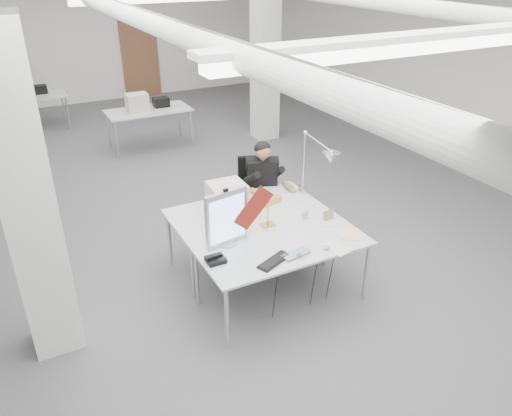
{
  "coord_description": "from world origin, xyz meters",
  "views": [
    {
      "loc": [
        -2.33,
        -6.34,
        3.5
      ],
      "look_at": [
        -0.06,
        -2.0,
        0.96
      ],
      "focal_mm": 35.0,
      "sensor_mm": 36.0,
      "label": 1
    }
  ],
  "objects_px": {
    "desk_main": "(283,245)",
    "monitor": "(226,218)",
    "architect_lamp": "(315,167)",
    "laptop": "(299,256)",
    "beige_monitor": "(227,199)",
    "desk_phone": "(216,260)",
    "bankers_lamp": "(268,213)",
    "office_chair": "(261,197)",
    "seated_person": "(263,174)"
  },
  "relations": [
    {
      "from": "desk_main",
      "to": "monitor",
      "type": "bearing_deg",
      "value": 151.77
    },
    {
      "from": "desk_main",
      "to": "architect_lamp",
      "type": "xyz_separation_m",
      "value": [
        0.85,
        0.71,
        0.47
      ]
    },
    {
      "from": "architect_lamp",
      "to": "laptop",
      "type": "bearing_deg",
      "value": -120.35
    },
    {
      "from": "laptop",
      "to": "beige_monitor",
      "type": "distance_m",
      "value": 1.22
    },
    {
      "from": "desk_phone",
      "to": "beige_monitor",
      "type": "height_order",
      "value": "beige_monitor"
    },
    {
      "from": "bankers_lamp",
      "to": "desk_main",
      "type": "bearing_deg",
      "value": -108.13
    },
    {
      "from": "desk_phone",
      "to": "bankers_lamp",
      "type": "bearing_deg",
      "value": 26.98
    },
    {
      "from": "laptop",
      "to": "architect_lamp",
      "type": "xyz_separation_m",
      "value": [
        0.84,
        1.0,
        0.44
      ]
    },
    {
      "from": "architect_lamp",
      "to": "desk_phone",
      "type": "bearing_deg",
      "value": -147.36
    },
    {
      "from": "office_chair",
      "to": "desk_main",
      "type": "bearing_deg",
      "value": -89.76
    },
    {
      "from": "office_chair",
      "to": "seated_person",
      "type": "xyz_separation_m",
      "value": [
        0.0,
        -0.05,
        0.36
      ]
    },
    {
      "from": "seated_person",
      "to": "desk_phone",
      "type": "relative_size",
      "value": 5.29
    },
    {
      "from": "monitor",
      "to": "bankers_lamp",
      "type": "bearing_deg",
      "value": 4.29
    },
    {
      "from": "desk_main",
      "to": "seated_person",
      "type": "bearing_deg",
      "value": 69.67
    },
    {
      "from": "laptop",
      "to": "bankers_lamp",
      "type": "distance_m",
      "value": 0.73
    },
    {
      "from": "monitor",
      "to": "desk_phone",
      "type": "xyz_separation_m",
      "value": [
        -0.25,
        -0.26,
        -0.28
      ]
    },
    {
      "from": "desk_phone",
      "to": "architect_lamp",
      "type": "relative_size",
      "value": 0.2
    },
    {
      "from": "desk_main",
      "to": "office_chair",
      "type": "relative_size",
      "value": 1.67
    },
    {
      "from": "monitor",
      "to": "beige_monitor",
      "type": "height_order",
      "value": "monitor"
    },
    {
      "from": "architect_lamp",
      "to": "beige_monitor",
      "type": "bearing_deg",
      "value": -179.72
    },
    {
      "from": "monitor",
      "to": "beige_monitor",
      "type": "distance_m",
      "value": 0.68
    },
    {
      "from": "desk_main",
      "to": "bankers_lamp",
      "type": "relative_size",
      "value": 5.76
    },
    {
      "from": "office_chair",
      "to": "seated_person",
      "type": "bearing_deg",
      "value": -70.06
    },
    {
      "from": "monitor",
      "to": "architect_lamp",
      "type": "height_order",
      "value": "architect_lamp"
    },
    {
      "from": "bankers_lamp",
      "to": "monitor",
      "type": "bearing_deg",
      "value": -177.44
    },
    {
      "from": "laptop",
      "to": "architect_lamp",
      "type": "distance_m",
      "value": 1.38
    },
    {
      "from": "office_chair",
      "to": "monitor",
      "type": "relative_size",
      "value": 1.78
    },
    {
      "from": "desk_main",
      "to": "office_chair",
      "type": "xyz_separation_m",
      "value": [
        0.53,
        1.48,
        -0.2
      ]
    },
    {
      "from": "bankers_lamp",
      "to": "seated_person",
      "type": "bearing_deg",
      "value": 53.06
    },
    {
      "from": "desk_main",
      "to": "monitor",
      "type": "height_order",
      "value": "monitor"
    },
    {
      "from": "desk_main",
      "to": "desk_phone",
      "type": "height_order",
      "value": "desk_phone"
    },
    {
      "from": "office_chair",
      "to": "desk_phone",
      "type": "bearing_deg",
      "value": -111.51
    },
    {
      "from": "bankers_lamp",
      "to": "desk_phone",
      "type": "distance_m",
      "value": 0.92
    },
    {
      "from": "desk_phone",
      "to": "architect_lamp",
      "type": "height_order",
      "value": "architect_lamp"
    },
    {
      "from": "office_chair",
      "to": "beige_monitor",
      "type": "bearing_deg",
      "value": -121.89
    },
    {
      "from": "office_chair",
      "to": "desk_phone",
      "type": "height_order",
      "value": "office_chair"
    },
    {
      "from": "office_chair",
      "to": "architect_lamp",
      "type": "height_order",
      "value": "architect_lamp"
    },
    {
      "from": "desk_main",
      "to": "monitor",
      "type": "relative_size",
      "value": 2.96
    },
    {
      "from": "desk_main",
      "to": "laptop",
      "type": "height_order",
      "value": "laptop"
    },
    {
      "from": "bankers_lamp",
      "to": "architect_lamp",
      "type": "height_order",
      "value": "architect_lamp"
    },
    {
      "from": "laptop",
      "to": "bankers_lamp",
      "type": "xyz_separation_m",
      "value": [
        0.04,
        0.72,
        0.14
      ]
    },
    {
      "from": "office_chair",
      "to": "bankers_lamp",
      "type": "height_order",
      "value": "office_chair"
    },
    {
      "from": "seated_person",
      "to": "bankers_lamp",
      "type": "relative_size",
      "value": 3.13
    },
    {
      "from": "beige_monitor",
      "to": "office_chair",
      "type": "bearing_deg",
      "value": 40.41
    },
    {
      "from": "monitor",
      "to": "desk_phone",
      "type": "distance_m",
      "value": 0.46
    },
    {
      "from": "office_chair",
      "to": "bankers_lamp",
      "type": "relative_size",
      "value": 3.45
    },
    {
      "from": "desk_main",
      "to": "architect_lamp",
      "type": "distance_m",
      "value": 1.2
    },
    {
      "from": "laptop",
      "to": "desk_phone",
      "type": "xyz_separation_m",
      "value": [
        -0.78,
        0.31,
        0.01
      ]
    },
    {
      "from": "desk_phone",
      "to": "office_chair",
      "type": "bearing_deg",
      "value": 49.14
    },
    {
      "from": "laptop",
      "to": "desk_main",
      "type": "bearing_deg",
      "value": 84.03
    }
  ]
}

